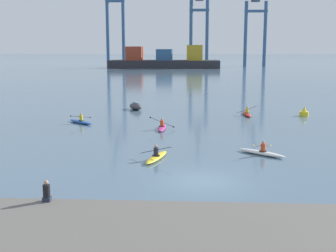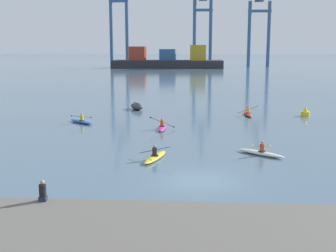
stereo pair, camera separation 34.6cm
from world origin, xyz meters
name	(u,v)px [view 1 (the left image)]	position (x,y,z in m)	size (l,w,h in m)	color
ground_plane	(202,181)	(0.00, 0.00, 0.00)	(800.00, 800.00, 0.00)	slate
container_barge	(165,60)	(-9.70, 125.81, 2.43)	(36.25, 11.31, 7.48)	#28282D
gantry_crane_west	(115,15)	(-28.01, 137.25, 17.89)	(6.85, 16.09, 36.30)	#335684
gantry_crane_west_mid	(199,21)	(1.68, 136.45, 15.69)	(6.85, 15.81, 31.38)	#335684
gantry_crane_east_mid	(256,19)	(21.36, 136.54, 16.25)	(7.95, 19.14, 35.04)	#335684
capsized_dinghy	(136,106)	(-6.81, 26.29, 0.35)	(2.19, 2.81, 0.76)	#38383D
channel_buoy	(304,112)	(10.78, 22.65, 0.36)	(0.90, 0.90, 1.00)	yellow
kayak_yellow	(156,157)	(-2.72, 4.33, 0.17)	(2.16, 3.44, 0.96)	yellow
kayak_blue	(81,121)	(-10.70, 17.10, 0.17)	(2.92, 2.73, 0.95)	#2856B2
kayak_white	(262,152)	(3.99, 5.86, 0.17)	(3.00, 2.63, 0.95)	silver
kayak_magenta	(162,127)	(-3.08, 14.58, 0.17)	(2.16, 3.40, 1.09)	#C13384
kayak_red	(247,114)	(5.06, 22.74, 0.17)	(2.18, 3.43, 1.05)	red
seated_onlooker	(47,192)	(-6.48, -5.19, 1.02)	(0.32, 0.30, 0.90)	#23283D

